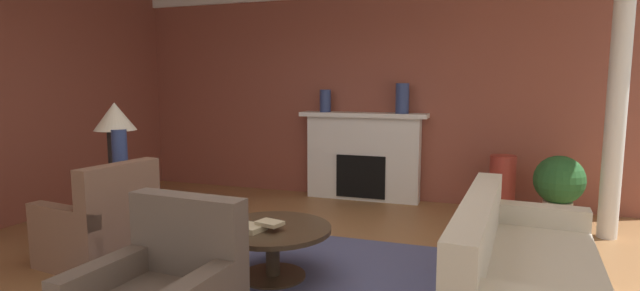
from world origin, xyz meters
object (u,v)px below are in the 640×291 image
at_px(armchair_near_window, 101,230).
at_px(table_lamp, 115,123).
at_px(side_table, 119,198).
at_px(potted_plant, 559,185).
at_px(fireplace, 363,159).
at_px(vase_tall_corner, 502,186).
at_px(sofa, 521,281).
at_px(coffee_table, 272,240).
at_px(vase_mantel_left, 325,101).
at_px(vase_on_side_table, 120,152).
at_px(vase_mantel_right, 402,98).

bearing_deg(armchair_near_window, table_lamp, 121.01).
xyz_separation_m(side_table, potted_plant, (4.60, 1.87, 0.09)).
bearing_deg(side_table, fireplace, 48.63).
height_order(armchair_near_window, potted_plant, armchair_near_window).
bearing_deg(vase_tall_corner, table_lamp, -151.94).
height_order(sofa, coffee_table, sofa).
height_order(fireplace, vase_mantel_left, vase_mantel_left).
bearing_deg(vase_mantel_left, sofa, -51.48).
bearing_deg(coffee_table, armchair_near_window, -173.51).
xyz_separation_m(fireplace, side_table, (-2.14, -2.43, -0.19)).
height_order(side_table, table_lamp, table_lamp).
xyz_separation_m(vase_on_side_table, potted_plant, (4.45, 1.99, -0.44)).
relative_size(vase_tall_corner, vase_mantel_right, 1.88).
xyz_separation_m(sofa, vase_mantel_left, (-2.45, 3.08, 1.11)).
relative_size(fireplace, vase_on_side_table, 3.80).
relative_size(coffee_table, vase_tall_corner, 1.30).
height_order(sofa, vase_on_side_table, vase_on_side_table).
bearing_deg(coffee_table, vase_on_side_table, 167.26).
height_order(armchair_near_window, coffee_table, armchair_near_window).
xyz_separation_m(fireplace, coffee_table, (-0.04, -2.99, -0.25)).
relative_size(fireplace, table_lamp, 2.40).
distance_m(sofa, armchair_near_window, 3.59).
distance_m(vase_tall_corner, vase_on_side_table, 4.49).
height_order(fireplace, coffee_table, fireplace).
bearing_deg(vase_tall_corner, sofa, -89.03).
bearing_deg(potted_plant, sofa, -102.13).
bearing_deg(vase_mantel_left, table_lamp, -123.75).
distance_m(armchair_near_window, table_lamp, 1.27).
xyz_separation_m(side_table, vase_mantel_right, (2.69, 2.38, 1.05)).
relative_size(fireplace, sofa, 0.83).
height_order(fireplace, potted_plant, fireplace).
xyz_separation_m(sofa, potted_plant, (0.55, 2.57, 0.19)).
distance_m(armchair_near_window, potted_plant, 4.91).
bearing_deg(vase_on_side_table, armchair_near_window, -64.49).
height_order(vase_on_side_table, potted_plant, vase_on_side_table).
xyz_separation_m(fireplace, armchair_near_window, (-1.69, -3.18, -0.28)).
distance_m(coffee_table, vase_mantel_left, 3.17).
xyz_separation_m(coffee_table, vase_on_side_table, (-1.95, 0.44, 0.60)).
relative_size(sofa, side_table, 3.09).
xyz_separation_m(sofa, coffee_table, (-1.94, 0.14, 0.04)).
bearing_deg(vase_on_side_table, vase_tall_corner, 30.33).
bearing_deg(vase_on_side_table, potted_plant, 24.09).
relative_size(armchair_near_window, coffee_table, 0.95).
bearing_deg(fireplace, potted_plant, -12.89).
height_order(coffee_table, vase_mantel_left, vase_mantel_left).
relative_size(sofa, vase_mantel_right, 5.29).
bearing_deg(vase_mantel_left, vase_tall_corner, -5.93).
bearing_deg(table_lamp, vase_tall_corner, 28.06).
bearing_deg(vase_tall_corner, armchair_near_window, -140.92).
height_order(vase_mantel_left, vase_mantel_right, vase_mantel_right).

